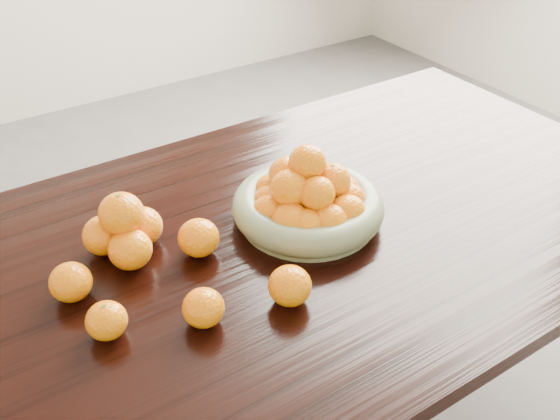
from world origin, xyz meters
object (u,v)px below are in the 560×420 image
fruit_bowl (308,200)px  orange_pyramid (124,231)px  loose_orange_0 (107,321)px  dining_table (261,274)px

fruit_bowl → orange_pyramid: 0.39m
fruit_bowl → loose_orange_0: size_ratio=4.53×
dining_table → fruit_bowl: 0.19m
fruit_bowl → orange_pyramid: fruit_bowl is taller
loose_orange_0 → dining_table: bearing=12.5°
dining_table → loose_orange_0: size_ratio=27.35×
orange_pyramid → fruit_bowl: bearing=-16.3°
dining_table → fruit_bowl: bearing=4.4°
loose_orange_0 → orange_pyramid: bearing=60.1°
dining_table → orange_pyramid: 0.31m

